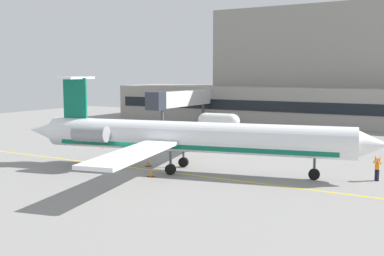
# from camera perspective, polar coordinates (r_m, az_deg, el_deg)

# --- Properties ---
(ground) EXTENTS (120.00, 120.00, 0.11)m
(ground) POSITION_cam_1_polar(r_m,az_deg,el_deg) (41.93, -7.55, -5.17)
(ground) COLOR gray
(terminal_building) EXTENTS (63.13, 14.83, 19.79)m
(terminal_building) POSITION_cam_1_polar(r_m,az_deg,el_deg) (84.35, 13.33, 6.00)
(terminal_building) COLOR gray
(terminal_building) RESTS_ON ground
(jet_bridge_west) EXTENTS (2.40, 16.76, 5.76)m
(jet_bridge_west) POSITION_cam_1_polar(r_m,az_deg,el_deg) (74.51, -1.48, 3.48)
(jet_bridge_west) COLOR silver
(jet_bridge_west) RESTS_ON ground
(regional_jet) EXTENTS (31.96, 26.24, 8.15)m
(regional_jet) POSITION_cam_1_polar(r_m,az_deg,el_deg) (40.75, -0.79, -1.09)
(regional_jet) COLOR white
(regional_jet) RESTS_ON ground
(baggage_tug) EXTENTS (3.32, 2.74, 1.91)m
(baggage_tug) POSITION_cam_1_polar(r_m,az_deg,el_deg) (53.90, -2.74, -1.49)
(baggage_tug) COLOR silver
(baggage_tug) RESTS_ON ground
(pushback_tractor) EXTENTS (3.04, 4.13, 1.94)m
(pushback_tractor) POSITION_cam_1_polar(r_m,az_deg,el_deg) (57.61, 6.76, -0.97)
(pushback_tractor) COLOR #1E4CB2
(pushback_tractor) RESTS_ON ground
(fuel_tank) EXTENTS (6.51, 2.58, 2.57)m
(fuel_tank) POSITION_cam_1_polar(r_m,az_deg,el_deg) (70.14, 3.23, 0.86)
(fuel_tank) COLOR white
(fuel_tank) RESTS_ON ground
(marshaller) EXTENTS (0.77, 0.48, 1.96)m
(marshaller) POSITION_cam_1_polar(r_m,az_deg,el_deg) (40.25, 21.41, -4.55)
(marshaller) COLOR #191E33
(marshaller) RESTS_ON ground
(safety_cone_alpha) EXTENTS (0.47, 0.47, 0.55)m
(safety_cone_alpha) POSITION_cam_1_polar(r_m,az_deg,el_deg) (43.57, -5.31, -4.29)
(safety_cone_alpha) COLOR orange
(safety_cone_alpha) RESTS_ON ground
(safety_cone_bravo) EXTENTS (0.47, 0.47, 0.55)m
(safety_cone_bravo) POSITION_cam_1_polar(r_m,az_deg,el_deg) (39.21, -4.93, -5.52)
(safety_cone_bravo) COLOR orange
(safety_cone_bravo) RESTS_ON ground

